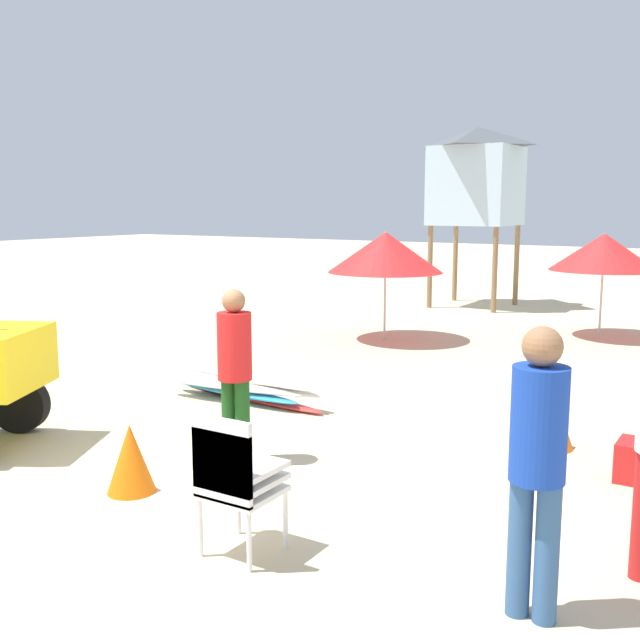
{
  "coord_description": "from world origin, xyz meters",
  "views": [
    {
      "loc": [
        4.31,
        -4.15,
        2.41
      ],
      "look_at": [
        0.2,
        2.43,
        1.2
      ],
      "focal_mm": 41.95,
      "sensor_mm": 36.0,
      "label": 1
    }
  ],
  "objects": [
    {
      "name": "ground",
      "position": [
        0.0,
        0.0,
        0.0
      ],
      "size": [
        80.0,
        80.0,
        0.0
      ],
      "primitive_type": "plane",
      "color": "beige"
    },
    {
      "name": "stacked_plastic_chairs",
      "position": [
        1.25,
        -0.36,
        0.6
      ],
      "size": [
        0.48,
        0.48,
        1.02
      ],
      "color": "white",
      "rests_on": "ground"
    },
    {
      "name": "surfboard_pile",
      "position": [
        -1.26,
        2.96,
        0.16
      ],
      "size": [
        2.55,
        0.75,
        0.32
      ],
      "color": "red",
      "rests_on": "ground"
    },
    {
      "name": "lifeguard_near_center",
      "position": [
        0.06,
        1.17,
        0.94
      ],
      "size": [
        0.32,
        0.32,
        1.64
      ],
      "color": "#194C19",
      "rests_on": "ground"
    },
    {
      "name": "lifeguard_near_right",
      "position": [
        3.2,
        -0.04,
        1.0
      ],
      "size": [
        0.32,
        0.32,
        1.74
      ],
      "color": "#33598C",
      "rests_on": "ground"
    },
    {
      "name": "lifeguard_tower",
      "position": [
        -1.96,
        12.75,
        3.05
      ],
      "size": [
        1.98,
        1.98,
        4.17
      ],
      "color": "olive",
      "rests_on": "ground"
    },
    {
      "name": "beach_umbrella_left",
      "position": [
        -1.69,
        7.64,
        1.57
      ],
      "size": [
        2.04,
        2.04,
        1.93
      ],
      "color": "beige",
      "rests_on": "ground"
    },
    {
      "name": "beach_umbrella_mid",
      "position": [
        1.52,
        9.96,
        1.56
      ],
      "size": [
        1.91,
        1.91,
        1.89
      ],
      "color": "beige",
      "rests_on": "ground"
    },
    {
      "name": "traffic_cone_near",
      "position": [
        2.48,
        3.15,
        0.29
      ],
      "size": [
        0.41,
        0.41,
        0.59
      ],
      "primitive_type": "cone",
      "color": "orange",
      "rests_on": "ground"
    },
    {
      "name": "traffic_cone_far",
      "position": [
        -0.23,
        0.11,
        0.29
      ],
      "size": [
        0.41,
        0.41,
        0.59
      ],
      "primitive_type": "cone",
      "color": "orange",
      "rests_on": "ground"
    }
  ]
}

